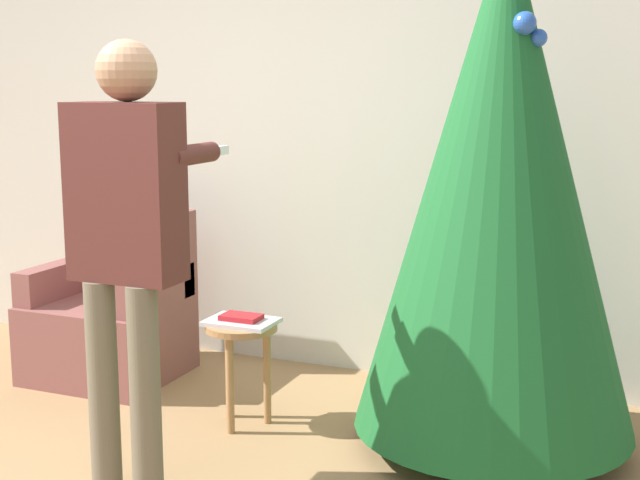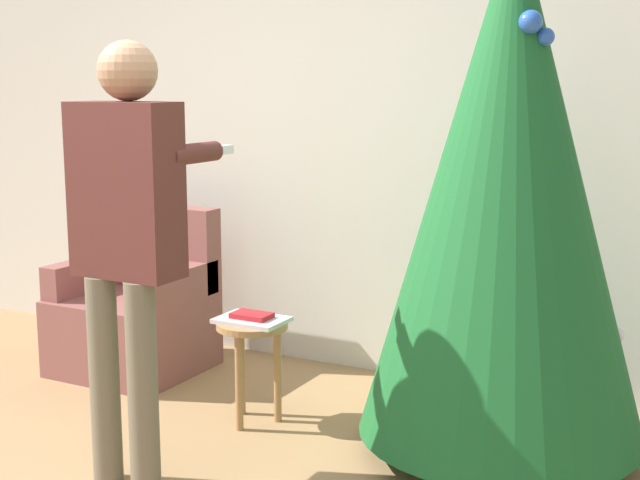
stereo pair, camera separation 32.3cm
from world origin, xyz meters
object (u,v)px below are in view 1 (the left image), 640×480
at_px(person_standing, 126,226).
at_px(side_stool, 242,345).
at_px(christmas_tree, 500,181).
at_px(armchair, 112,318).

distance_m(person_standing, side_stool, 1.02).
bearing_deg(christmas_tree, person_standing, -142.23).
xyz_separation_m(armchair, side_stool, (1.00, -0.38, 0.08)).
height_order(armchair, person_standing, person_standing).
relative_size(christmas_tree, armchair, 2.53).
bearing_deg(armchair, side_stool, -20.85).
xyz_separation_m(christmas_tree, person_standing, (-1.22, -0.95, -0.13)).
relative_size(armchair, person_standing, 0.51).
bearing_deg(person_standing, armchair, 128.94).
distance_m(christmas_tree, person_standing, 1.55).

